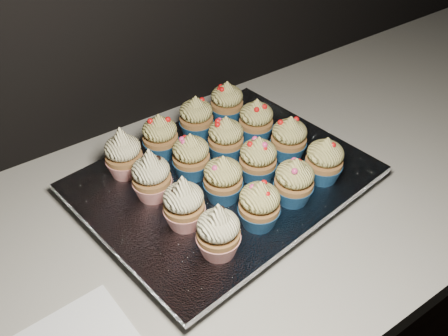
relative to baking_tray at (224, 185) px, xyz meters
The scene contains 19 objects.
worktop 0.14m from the baking_tray, 168.26° to the right, with size 2.44×0.64×0.04m, color beige.
baking_tray is the anchor object (origin of this frame).
foil_lining 0.02m from the baking_tray, ahead, with size 0.46×0.36×0.01m, color silver.
cupcake_0 0.18m from the baking_tray, 127.76° to the right, with size 0.06×0.06×0.10m.
cupcake_1 0.14m from the baking_tray, 99.97° to the right, with size 0.06×0.06×0.08m.
cupcake_2 0.14m from the baking_tray, 63.48° to the right, with size 0.06×0.06×0.08m.
cupcake_3 0.17m from the baking_tray, 37.48° to the right, with size 0.06×0.06×0.08m.
cupcake_4 0.14m from the baking_tray, 153.19° to the right, with size 0.06×0.06×0.10m.
cupcake_5 0.08m from the baking_tray, 126.72° to the right, with size 0.06×0.06×0.08m.
cupcake_6 0.08m from the baking_tray, 40.22° to the right, with size 0.06×0.06×0.08m.
cupcake_7 0.14m from the baking_tray, ahead, with size 0.06×0.06×0.08m.
cupcake_8 0.14m from the baking_tray, 168.19° to the left, with size 0.06×0.06×0.10m.
cupcake_9 0.08m from the baking_tray, 141.42° to the left, with size 0.06×0.06×0.08m.
cupcake_10 0.08m from the baking_tray, 51.52° to the left, with size 0.06×0.06×0.08m.
cupcake_11 0.14m from the baking_tray, 26.36° to the left, with size 0.06×0.06×0.08m.
cupcake_12 0.18m from the baking_tray, 142.48° to the left, with size 0.06×0.06×0.10m.
cupcake_13 0.14m from the baking_tray, 116.99° to the left, with size 0.06×0.06×0.08m.
cupcake_14 0.14m from the baking_tray, 78.47° to the left, with size 0.06×0.06×0.08m.
cupcake_15 0.18m from the baking_tray, 53.01° to the left, with size 0.06×0.06×0.08m.
Camera 1 is at (-0.23, 1.21, 1.48)m, focal length 40.00 mm.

